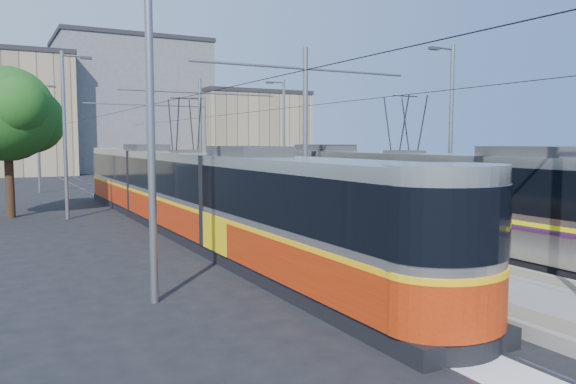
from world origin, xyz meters
TOP-DOWN VIEW (x-y plane):
  - ground at (0.00, 0.00)m, footprint 160.00×160.00m
  - platform at (0.00, 17.00)m, footprint 4.00×50.00m
  - tactile_strip_left at (-1.45, 17.00)m, footprint 0.70×50.00m
  - tactile_strip_right at (1.45, 17.00)m, footprint 0.70×50.00m
  - rails at (0.00, 17.00)m, footprint 8.71×70.00m
  - track_arrow at (-3.60, -3.00)m, footprint 1.20×5.00m
  - tram_left at (-3.60, 11.67)m, footprint 2.43×31.89m
  - tram_right at (3.60, 6.48)m, footprint 2.43×29.44m
  - catenary at (0.00, 14.15)m, footprint 9.20×70.00m
  - street_lamps at (-0.00, 21.00)m, footprint 15.18×38.22m
  - shelter at (0.97, 13.07)m, footprint 0.98×1.31m
  - tree at (-9.59, 20.07)m, footprint 5.08×4.70m
  - building_centre at (6.00, 64.00)m, footprint 18.36×14.28m
  - building_right at (20.00, 58.00)m, footprint 14.28×10.20m

SIDE VIEW (x-z plane):
  - ground at x=0.00m, z-range 0.00..0.00m
  - track_arrow at x=-3.60m, z-range 0.00..0.01m
  - rails at x=0.00m, z-range 0.00..0.03m
  - platform at x=0.00m, z-range 0.00..0.30m
  - tactile_strip_left at x=-1.45m, z-range 0.30..0.31m
  - tactile_strip_right at x=1.45m, z-range 0.30..0.31m
  - shelter at x=0.97m, z-range 0.36..2.96m
  - tram_left at x=-3.60m, z-range -1.04..4.46m
  - tram_right at x=3.60m, z-range -0.89..4.61m
  - street_lamps at x=0.00m, z-range 0.18..8.18m
  - catenary at x=0.00m, z-range 1.02..8.02m
  - tree at x=-9.59m, z-range 1.30..8.68m
  - building_right at x=20.00m, z-range 0.01..10.33m
  - building_centre at x=6.00m, z-range 0.01..16.71m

